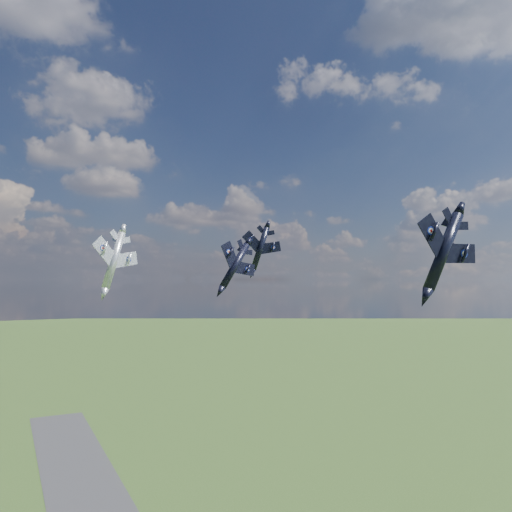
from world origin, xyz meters
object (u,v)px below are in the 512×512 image
jet_lead_navy (235,266)px  jet_left_silver (114,260)px  jet_right_navy (443,251)px  jet_high_navy (260,248)px

jet_lead_navy → jet_left_silver: size_ratio=0.98×
jet_lead_navy → jet_left_silver: bearing=160.8°
jet_right_navy → jet_high_navy: size_ratio=1.16×
jet_right_navy → jet_left_silver: (-37.46, 32.14, -0.74)m
jet_right_navy → jet_high_navy: jet_high_navy is taller
jet_lead_navy → jet_high_navy: size_ratio=0.92×
jet_lead_navy → jet_high_navy: (15.99, 21.50, 4.67)m
jet_left_silver → jet_high_navy: bearing=4.2°
jet_lead_navy → jet_right_navy: bearing=-73.5°
jet_lead_navy → jet_right_navy: jet_right_navy is taller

